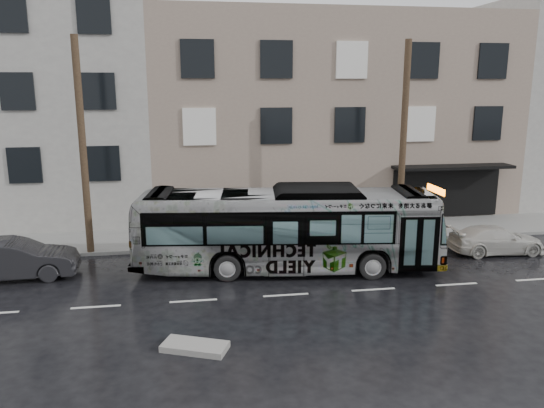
{
  "coord_description": "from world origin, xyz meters",
  "views": [
    {
      "loc": [
        -3.24,
        -19.57,
        7.16
      ],
      "look_at": [
        0.32,
        2.5,
        2.15
      ],
      "focal_mm": 35.0,
      "sensor_mm": 36.0,
      "label": 1
    }
  ],
  "objects_px": {
    "dark_sedan": "(14,259)",
    "utility_pole_front": "(403,142)",
    "utility_pole_rear": "(83,148)",
    "white_sedan": "(496,240)",
    "bus": "(287,229)",
    "sign_post": "(422,212)"
  },
  "relations": [
    {
      "from": "sign_post",
      "to": "white_sedan",
      "type": "bearing_deg",
      "value": -47.32
    },
    {
      "from": "utility_pole_rear",
      "to": "bus",
      "type": "relative_size",
      "value": 0.75
    },
    {
      "from": "sign_post",
      "to": "bus",
      "type": "distance_m",
      "value": 7.74
    },
    {
      "from": "utility_pole_rear",
      "to": "white_sedan",
      "type": "distance_m",
      "value": 18.08
    },
    {
      "from": "bus",
      "to": "utility_pole_rear",
      "type": "bearing_deg",
      "value": 75.76
    },
    {
      "from": "utility_pole_front",
      "to": "dark_sedan",
      "type": "bearing_deg",
      "value": -171.1
    },
    {
      "from": "white_sedan",
      "to": "sign_post",
      "type": "bearing_deg",
      "value": 45.05
    },
    {
      "from": "utility_pole_rear",
      "to": "bus",
      "type": "xyz_separation_m",
      "value": [
        8.04,
        -3.16,
        -2.99
      ]
    },
    {
      "from": "utility_pole_front",
      "to": "dark_sedan",
      "type": "height_order",
      "value": "utility_pole_front"
    },
    {
      "from": "utility_pole_rear",
      "to": "dark_sedan",
      "type": "bearing_deg",
      "value": -132.32
    },
    {
      "from": "sign_post",
      "to": "dark_sedan",
      "type": "distance_m",
      "value": 17.62
    },
    {
      "from": "white_sedan",
      "to": "dark_sedan",
      "type": "height_order",
      "value": "dark_sedan"
    },
    {
      "from": "dark_sedan",
      "to": "utility_pole_front",
      "type": "bearing_deg",
      "value": -84.65
    },
    {
      "from": "utility_pole_front",
      "to": "bus",
      "type": "relative_size",
      "value": 0.75
    },
    {
      "from": "utility_pole_rear",
      "to": "dark_sedan",
      "type": "height_order",
      "value": "utility_pole_rear"
    },
    {
      "from": "utility_pole_front",
      "to": "white_sedan",
      "type": "xyz_separation_m",
      "value": [
        3.44,
        -2.53,
        -4.06
      ]
    },
    {
      "from": "utility_pole_rear",
      "to": "dark_sedan",
      "type": "distance_m",
      "value": 5.21
    },
    {
      "from": "utility_pole_rear",
      "to": "white_sedan",
      "type": "xyz_separation_m",
      "value": [
        17.44,
        -2.53,
        -4.06
      ]
    },
    {
      "from": "sign_post",
      "to": "white_sedan",
      "type": "relative_size",
      "value": 0.59
    },
    {
      "from": "utility_pole_front",
      "to": "bus",
      "type": "bearing_deg",
      "value": -152.08
    },
    {
      "from": "bus",
      "to": "dark_sedan",
      "type": "distance_m",
      "value": 10.42
    },
    {
      "from": "utility_pole_front",
      "to": "dark_sedan",
      "type": "relative_size",
      "value": 1.96
    }
  ]
}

